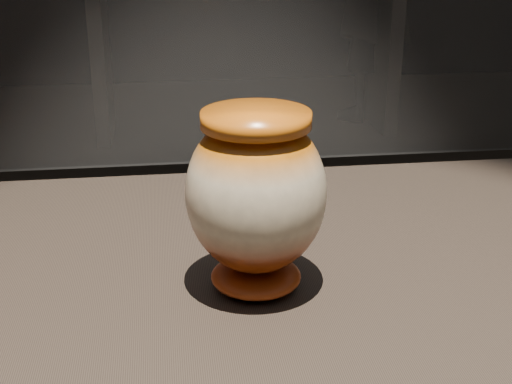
# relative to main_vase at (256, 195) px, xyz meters

# --- Properties ---
(main_vase) EXTENTS (0.16, 0.16, 0.20)m
(main_vase) POSITION_rel_main_vase_xyz_m (0.00, 0.00, 0.00)
(main_vase) COLOR #6C2509
(main_vase) RESTS_ON display_plinth
(back_shelf) EXTENTS (2.00, 0.60, 0.90)m
(back_shelf) POSITION_rel_main_vase_xyz_m (0.41, 3.56, -0.37)
(back_shelf) COLOR black
(back_shelf) RESTS_ON ground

